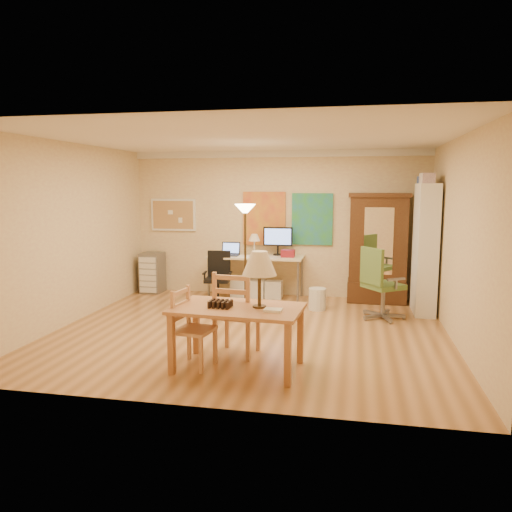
% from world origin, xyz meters
% --- Properties ---
extents(floor, '(5.50, 5.50, 0.00)m').
position_xyz_m(floor, '(0.00, 0.00, 0.00)').
color(floor, brown).
rests_on(floor, ground).
extents(crown_molding, '(5.50, 0.08, 0.12)m').
position_xyz_m(crown_molding, '(0.00, 2.46, 2.64)').
color(crown_molding, white).
rests_on(crown_molding, floor).
extents(corkboard, '(0.90, 0.04, 0.62)m').
position_xyz_m(corkboard, '(-2.05, 2.47, 1.50)').
color(corkboard, tan).
rests_on(corkboard, floor).
extents(art_panel_left, '(0.80, 0.04, 1.00)m').
position_xyz_m(art_panel_left, '(-0.25, 2.47, 1.45)').
color(art_panel_left, gold).
rests_on(art_panel_left, floor).
extents(art_panel_right, '(0.75, 0.04, 0.95)m').
position_xyz_m(art_panel_right, '(0.65, 2.47, 1.45)').
color(art_panel_right, teal).
rests_on(art_panel_right, floor).
extents(dining_table, '(1.49, 0.96, 1.35)m').
position_xyz_m(dining_table, '(0.25, -1.44, 0.85)').
color(dining_table, brown).
rests_on(dining_table, floor).
extents(ladder_chair_back, '(0.54, 0.52, 1.05)m').
position_xyz_m(ladder_chair_back, '(0.04, -1.02, 0.49)').
color(ladder_chair_back, '#B08450').
rests_on(ladder_chair_back, floor).
extents(ladder_chair_left, '(0.46, 0.48, 0.91)m').
position_xyz_m(ladder_chair_left, '(-0.36, -1.48, 0.42)').
color(ladder_chair_left, '#B08450').
rests_on(ladder_chair_left, floor).
extents(torchiere_lamp, '(0.32, 0.32, 1.78)m').
position_xyz_m(torchiere_lamp, '(-0.22, 0.68, 1.43)').
color(torchiere_lamp, '#3A2C17').
rests_on(torchiere_lamp, floor).
extents(computer_desk, '(1.73, 0.76, 1.31)m').
position_xyz_m(computer_desk, '(-0.30, 2.16, 0.48)').
color(computer_desk, '#C8BB92').
rests_on(computer_desk, floor).
extents(office_chair_black, '(0.56, 0.56, 0.92)m').
position_xyz_m(office_chair_black, '(-0.92, 1.59, 0.24)').
color(office_chair_black, black).
rests_on(office_chair_black, floor).
extents(office_chair_green, '(0.72, 0.72, 1.13)m').
position_xyz_m(office_chair_green, '(1.85, 1.07, 0.30)').
color(office_chair_green, slate).
rests_on(office_chair_green, floor).
extents(drawer_cart, '(0.39, 0.46, 0.77)m').
position_xyz_m(drawer_cart, '(-2.41, 2.22, 0.39)').
color(drawer_cart, slate).
rests_on(drawer_cart, floor).
extents(armoire, '(1.05, 0.50, 1.94)m').
position_xyz_m(armoire, '(1.83, 2.24, 0.84)').
color(armoire, '#37170F').
rests_on(armoire, floor).
extents(bookshelf, '(0.31, 0.84, 2.10)m').
position_xyz_m(bookshelf, '(2.55, 1.61, 1.04)').
color(bookshelf, white).
rests_on(bookshelf, floor).
extents(wastebin, '(0.29, 0.29, 0.36)m').
position_xyz_m(wastebin, '(0.84, 1.46, 0.18)').
color(wastebin, silver).
rests_on(wastebin, floor).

